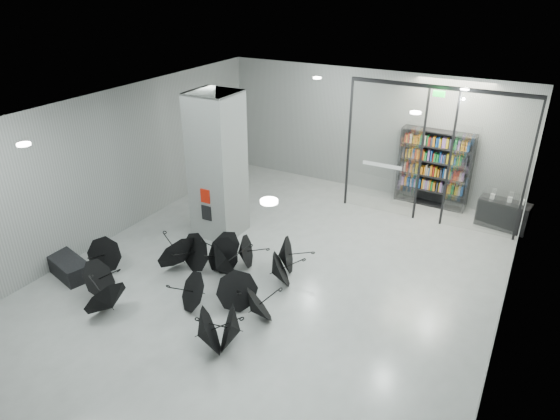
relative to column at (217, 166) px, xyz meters
The scene contains 10 objects.
room 3.31m from the column, 38.66° to the right, with size 14.00×14.02×4.01m.
column is the anchor object (origin of this frame).
fire_cabinet 0.90m from the column, 90.00° to the right, with size 0.28×0.04×0.38m, color #A50A07.
info_panel 1.31m from the column, 90.00° to the right, with size 0.30×0.03×0.42m, color black.
exit_sign 6.18m from the column, 33.96° to the left, with size 0.30×0.06×0.15m, color #0CE533.
glass_partition 6.02m from the column, 35.58° to the left, with size 5.06×0.08×4.00m.
bench 4.52m from the column, 118.78° to the right, with size 1.37×0.59×0.44m, color black.
bookshelf 6.79m from the column, 44.78° to the left, with size 2.19×0.44×2.41m, color black, non-canonical shape.
shop_counter 8.27m from the column, 30.48° to the left, with size 1.39×0.55×0.83m, color black.
umbrella_cluster 3.37m from the column, 62.20° to the right, with size 5.53×4.56×1.34m.
Camera 1 is at (4.98, -8.14, 6.71)m, focal length 31.67 mm.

